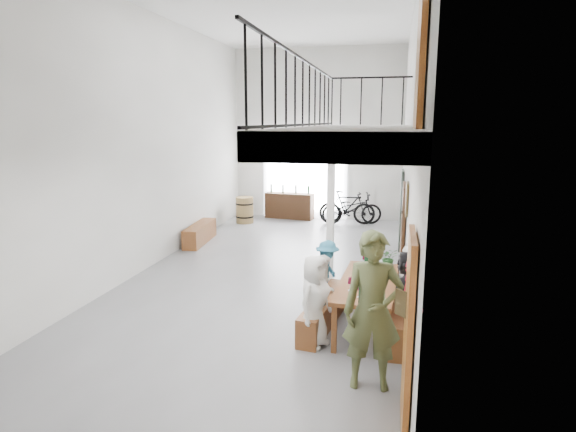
% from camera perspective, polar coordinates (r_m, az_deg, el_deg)
% --- Properties ---
extents(floor, '(12.00, 12.00, 0.00)m').
position_cam_1_polar(floor, '(10.51, -1.83, -6.49)').
color(floor, slate).
rests_on(floor, ground).
extents(room_walls, '(12.00, 12.00, 12.00)m').
position_cam_1_polar(room_walls, '(10.02, -1.96, 13.25)').
color(room_walls, white).
rests_on(room_walls, ground).
extents(gateway_portal, '(2.80, 0.08, 2.80)m').
position_cam_1_polar(gateway_portal, '(16.01, 2.01, 4.78)').
color(gateway_portal, white).
rests_on(gateway_portal, ground).
extents(right_wall_decor, '(0.07, 8.28, 5.07)m').
position_cam_1_polar(right_wall_decor, '(7.97, 13.79, 0.35)').
color(right_wall_decor, '#AB631F').
rests_on(right_wall_decor, ground).
extents(balcony, '(1.52, 5.62, 4.00)m').
position_cam_1_polar(balcony, '(6.60, 8.14, 9.03)').
color(balcony, white).
rests_on(balcony, ground).
extents(tasting_table, '(0.96, 2.10, 0.79)m').
position_cam_1_polar(tasting_table, '(7.55, 9.44, -8.23)').
color(tasting_table, brown).
rests_on(tasting_table, ground).
extents(bench_inner, '(0.57, 1.96, 0.45)m').
position_cam_1_polar(bench_inner, '(7.81, 4.31, -11.22)').
color(bench_inner, brown).
rests_on(bench_inner, ground).
extents(bench_wall, '(0.30, 2.16, 0.50)m').
position_cam_1_polar(bench_wall, '(7.77, 12.37, -11.38)').
color(bench_wall, brown).
rests_on(bench_wall, ground).
extents(tableware, '(0.45, 1.59, 0.35)m').
position_cam_1_polar(tableware, '(7.50, 9.33, -6.64)').
color(tableware, black).
rests_on(tableware, tasting_table).
extents(side_bench, '(0.53, 1.80, 0.50)m').
position_cam_1_polar(side_bench, '(13.03, -10.39, -2.04)').
color(side_bench, brown).
rests_on(side_bench, ground).
extents(oak_barrel, '(0.56, 0.56, 0.83)m').
position_cam_1_polar(oak_barrel, '(15.32, -5.16, 0.72)').
color(oak_barrel, olive).
rests_on(oak_barrel, ground).
extents(serving_counter, '(1.64, 0.64, 0.84)m').
position_cam_1_polar(serving_counter, '(15.96, 0.17, 1.22)').
color(serving_counter, '#3A200F').
rests_on(serving_counter, ground).
extents(counter_bottles, '(1.35, 0.20, 0.28)m').
position_cam_1_polar(counter_bottles, '(15.87, 0.18, 3.22)').
color(counter_bottles, black).
rests_on(counter_bottles, serving_counter).
extents(guest_left_a, '(0.65, 0.77, 1.35)m').
position_cam_1_polar(guest_left_a, '(6.98, 3.16, -10.02)').
color(guest_left_a, white).
rests_on(guest_left_a, ground).
extents(guest_left_b, '(0.31, 0.45, 1.17)m').
position_cam_1_polar(guest_left_b, '(7.43, 3.80, -9.42)').
color(guest_left_b, teal).
rests_on(guest_left_b, ground).
extents(guest_left_c, '(0.45, 0.55, 1.05)m').
position_cam_1_polar(guest_left_c, '(8.04, 4.27, -8.25)').
color(guest_left_c, white).
rests_on(guest_left_c, ground).
extents(guest_left_d, '(0.53, 0.79, 1.14)m').
position_cam_1_polar(guest_left_d, '(8.60, 4.66, -6.63)').
color(guest_left_d, teal).
rests_on(guest_left_d, ground).
extents(guest_right_a, '(0.45, 0.83, 1.34)m').
position_cam_1_polar(guest_right_a, '(7.06, 14.43, -10.16)').
color(guest_right_a, '#C6213E').
rests_on(guest_right_a, ground).
extents(guest_right_b, '(0.82, 1.21, 1.25)m').
position_cam_1_polar(guest_right_b, '(7.74, 13.87, -8.54)').
color(guest_right_b, black).
rests_on(guest_right_b, ground).
extents(guest_right_c, '(0.54, 0.69, 1.23)m').
position_cam_1_polar(guest_right_c, '(8.15, 14.23, -7.62)').
color(guest_right_c, white).
rests_on(guest_right_c, ground).
extents(host_standing, '(0.75, 0.53, 1.95)m').
position_cam_1_polar(host_standing, '(5.93, 10.01, -11.03)').
color(host_standing, '#4B542F').
rests_on(host_standing, ground).
extents(potted_plant, '(0.46, 0.42, 0.43)m').
position_cam_1_polar(potted_plant, '(10.91, 11.84, -4.87)').
color(potted_plant, '#205123').
rests_on(potted_plant, ground).
extents(bicycle_near, '(1.96, 1.04, 0.98)m').
position_cam_1_polar(bicycle_near, '(15.21, 7.56, 0.88)').
color(bicycle_near, black).
rests_on(bicycle_near, ground).
extents(bicycle_far, '(1.78, 0.61, 1.05)m').
position_cam_1_polar(bicycle_far, '(15.16, 7.01, 1.00)').
color(bicycle_far, black).
rests_on(bicycle_far, ground).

